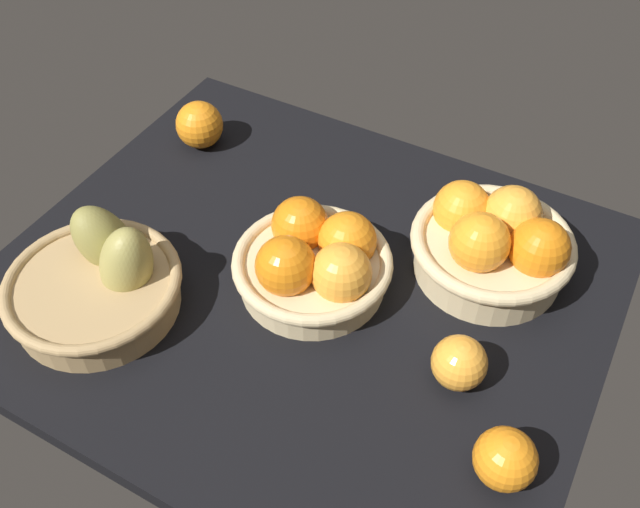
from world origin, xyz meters
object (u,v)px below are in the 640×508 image
basket_far_right_pears (100,281)px  basket_near_left (493,243)px  loose_orange_front_gap (505,459)px  loose_orange_back_gap (459,363)px  basket_center (315,261)px  loose_orange_side_gap (199,125)px

basket_far_right_pears → basket_near_left: basket_far_right_pears is taller
basket_near_left → loose_orange_front_gap: bearing=112.3°
basket_far_right_pears → loose_orange_front_gap: (-56.32, -1.77, -0.40)cm
basket_far_right_pears → loose_orange_back_gap: basket_far_right_pears is taller
basket_center → loose_orange_front_gap: bearing=155.0°
basket_center → loose_orange_side_gap: (32.61, -18.23, -0.41)cm
basket_center → loose_orange_front_gap: basket_center is taller
basket_far_right_pears → loose_orange_front_gap: bearing=-178.2°
loose_orange_front_gap → basket_far_right_pears: bearing=1.8°
loose_orange_back_gap → basket_near_left: bearing=-81.5°
loose_orange_front_gap → loose_orange_side_gap: 73.21cm
basket_center → loose_orange_back_gap: basket_center is taller
basket_near_left → loose_orange_front_gap: (-12.09, 29.54, -1.70)cm
basket_near_left → loose_orange_back_gap: bearing=98.5°
basket_far_right_pears → basket_center: bearing=-144.6°
basket_far_right_pears → basket_near_left: bearing=-144.7°
basket_far_right_pears → basket_near_left: (-44.23, -31.31, 1.30)cm
loose_orange_front_gap → basket_center: bearing=-25.0°
basket_far_right_pears → basket_center: (-23.78, -16.93, 0.41)cm
basket_center → loose_orange_side_gap: bearing=-29.2°
loose_orange_front_gap → loose_orange_back_gap: 13.24cm
basket_far_right_pears → loose_orange_side_gap: size_ratio=2.99×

